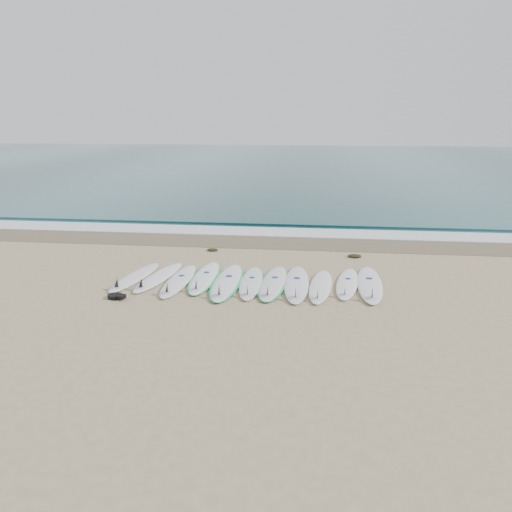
# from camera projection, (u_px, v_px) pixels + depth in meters

# --- Properties ---
(ground) EXTENTS (120.00, 120.00, 0.00)m
(ground) POSITION_uv_depth(u_px,v_px,m) (250.00, 283.00, 12.17)
(ground) COLOR tan
(ocean) EXTENTS (120.00, 55.00, 0.03)m
(ocean) POSITION_uv_depth(u_px,v_px,m) (299.00, 163.00, 43.23)
(ocean) COLOR #1C5156
(ocean) RESTS_ON ground
(wet_sand_band) EXTENTS (120.00, 1.80, 0.01)m
(wet_sand_band) POSITION_uv_depth(u_px,v_px,m) (267.00, 242.00, 16.08)
(wet_sand_band) COLOR brown
(wet_sand_band) RESTS_ON ground
(foam_band) EXTENTS (120.00, 1.40, 0.04)m
(foam_band) POSITION_uv_depth(u_px,v_px,m) (271.00, 232.00, 17.42)
(foam_band) COLOR silver
(foam_band) RESTS_ON ground
(wave_crest) EXTENTS (120.00, 1.00, 0.10)m
(wave_crest) POSITION_uv_depth(u_px,v_px,m) (274.00, 222.00, 18.84)
(wave_crest) COLOR #1C5156
(wave_crest) RESTS_ON ground
(surfboard_0) EXTENTS (0.83, 2.52, 0.32)m
(surfboard_0) POSITION_uv_depth(u_px,v_px,m) (134.00, 277.00, 12.41)
(surfboard_0) COLOR white
(surfboard_0) RESTS_ON ground
(surfboard_1) EXTENTS (0.89, 2.58, 0.32)m
(surfboard_1) POSITION_uv_depth(u_px,v_px,m) (158.00, 277.00, 12.40)
(surfboard_1) COLOR white
(surfboard_1) RESTS_ON ground
(surfboard_2) EXTENTS (0.56, 2.61, 0.33)m
(surfboard_2) POSITION_uv_depth(u_px,v_px,m) (178.00, 281.00, 12.13)
(surfboard_2) COLOR white
(surfboard_2) RESTS_ON ground
(surfboard_3) EXTENTS (0.71, 2.71, 0.34)m
(surfboard_3) POSITION_uv_depth(u_px,v_px,m) (204.00, 277.00, 12.41)
(surfboard_3) COLOR white
(surfboard_3) RESTS_ON ground
(surfboard_4) EXTENTS (0.73, 2.92, 0.37)m
(surfboard_4) POSITION_uv_depth(u_px,v_px,m) (227.00, 282.00, 12.06)
(surfboard_4) COLOR white
(surfboard_4) RESTS_ON ground
(surfboard_5) EXTENTS (0.63, 2.56, 0.33)m
(surfboard_5) POSITION_uv_depth(u_px,v_px,m) (251.00, 283.00, 11.99)
(surfboard_5) COLOR white
(surfboard_5) RESTS_ON ground
(surfboard_6) EXTENTS (0.78, 2.74, 0.34)m
(surfboard_6) POSITION_uv_depth(u_px,v_px,m) (273.00, 283.00, 12.01)
(surfboard_6) COLOR silver
(surfboard_6) RESTS_ON ground
(surfboard_7) EXTENTS (0.64, 2.83, 0.36)m
(surfboard_7) POSITION_uv_depth(u_px,v_px,m) (297.00, 284.00, 11.89)
(surfboard_7) COLOR white
(surfboard_7) RESTS_ON ground
(surfboard_8) EXTENTS (0.72, 2.54, 0.32)m
(surfboard_8) POSITION_uv_depth(u_px,v_px,m) (320.00, 286.00, 11.74)
(surfboard_8) COLOR white
(surfboard_8) RESTS_ON ground
(surfboard_9) EXTENTS (0.80, 2.47, 0.31)m
(surfboard_9) POSITION_uv_depth(u_px,v_px,m) (347.00, 284.00, 11.94)
(surfboard_9) COLOR white
(surfboard_9) RESTS_ON ground
(surfboard_10) EXTENTS (0.73, 2.87, 0.36)m
(surfboard_10) POSITION_uv_depth(u_px,v_px,m) (370.00, 284.00, 11.86)
(surfboard_10) COLOR white
(surfboard_10) RESTS_ON ground
(seaweed_near) EXTENTS (0.33, 0.26, 0.07)m
(seaweed_near) POSITION_uv_depth(u_px,v_px,m) (213.00, 250.00, 15.07)
(seaweed_near) COLOR black
(seaweed_near) RESTS_ON ground
(seaweed_far) EXTENTS (0.39, 0.31, 0.08)m
(seaweed_far) POSITION_uv_depth(u_px,v_px,m) (355.00, 256.00, 14.38)
(seaweed_far) COLOR black
(seaweed_far) RESTS_ON ground
(leash_coil) EXTENTS (0.46, 0.36, 0.11)m
(leash_coil) POSITION_uv_depth(u_px,v_px,m) (116.00, 296.00, 11.12)
(leash_coil) COLOR black
(leash_coil) RESTS_ON ground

